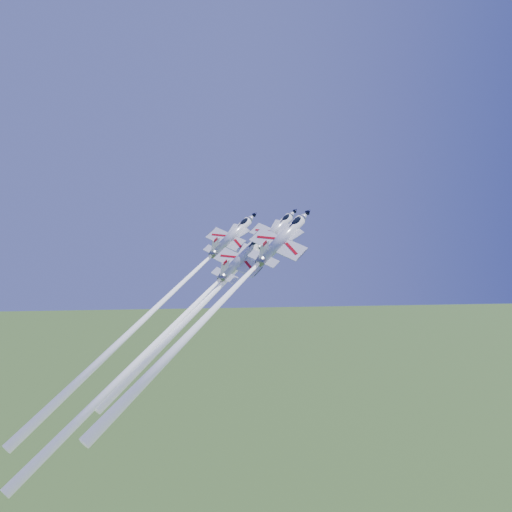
{
  "coord_description": "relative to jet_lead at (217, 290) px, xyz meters",
  "views": [
    {
      "loc": [
        -7.35,
        -110.98,
        98.16
      ],
      "look_at": [
        0.0,
        0.0,
        82.06
      ],
      "focal_mm": 40.0,
      "sensor_mm": 36.0,
      "label": 1
    }
  ],
  "objects": [
    {
      "name": "jet_right",
      "position": [
        0.91,
        -6.84,
        -0.53
      ],
      "size": [
        27.95,
        36.73,
        38.31
      ],
      "rotation": [
        0.57,
        0.31,
        -0.62
      ],
      "color": "white"
    },
    {
      "name": "jet_left",
      "position": [
        -10.66,
        1.02,
        -2.97
      ],
      "size": [
        29.0,
        39.47,
        41.71
      ],
      "rotation": [
        0.57,
        0.31,
        -0.62
      ],
      "color": "white"
    },
    {
      "name": "jet_lead",
      "position": [
        0.0,
        0.0,
        0.0
      ],
      "size": [
        25.66,
        34.52,
        36.34
      ],
      "rotation": [
        0.57,
        0.31,
        -0.62
      ],
      "color": "white"
    },
    {
      "name": "jet_slot",
      "position": [
        -8.47,
        -7.73,
        -5.67
      ],
      "size": [
        28.53,
        38.65,
        40.78
      ],
      "rotation": [
        0.57,
        0.31,
        -0.62
      ],
      "color": "white"
    }
  ]
}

